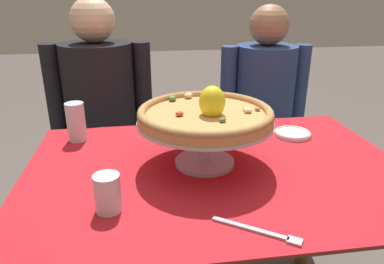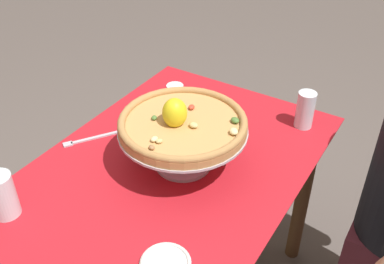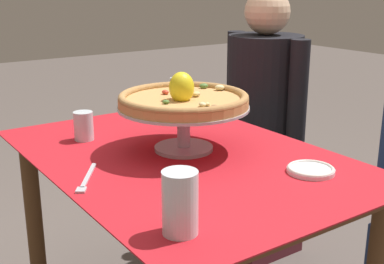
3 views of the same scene
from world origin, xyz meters
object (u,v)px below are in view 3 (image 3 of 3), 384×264
pizza (184,99)px  water_glass_front_right (180,207)px  water_glass_front_left (84,128)px  side_plate (311,170)px  dinner_fork (87,179)px  diner_left (262,133)px  pizza_stand (184,118)px  water_glass_back_left (178,97)px

pizza → water_glass_front_right: size_ratio=2.88×
pizza → water_glass_front_left: bearing=-142.4°
side_plate → dinner_fork: (-0.30, -0.54, -0.01)m
side_plate → diner_left: 0.91m
pizza → diner_left: diner_left is taller
pizza_stand → water_glass_front_left: pizza_stand is taller
pizza_stand → pizza: (0.00, -0.00, 0.06)m
side_plate → diner_left: (-0.74, 0.50, -0.16)m
water_glass_back_left → dinner_fork: 0.78m
diner_left → water_glass_back_left: bearing=-95.6°
pizza_stand → diner_left: bearing=118.9°
pizza_stand → dinner_fork: size_ratio=2.26×
water_glass_front_left → side_plate: 0.76m
pizza_stand → side_plate: size_ratio=3.07×
water_glass_front_right → side_plate: 0.50m
dinner_fork → diner_left: size_ratio=0.15×
pizza → water_glass_back_left: 0.50m
pizza_stand → water_glass_back_left: 0.49m
water_glass_front_left → water_glass_front_right: bearing=-7.6°
side_plate → pizza: bearing=-153.5°
pizza_stand → dinner_fork: 0.37m
pizza_stand → pizza: pizza is taller
pizza → water_glass_back_left: (-0.42, 0.25, -0.11)m
water_glass_front_right → water_glass_back_left: 1.04m
pizza_stand → water_glass_front_right: bearing=-34.5°
dinner_fork → diner_left: bearing=113.0°
water_glass_back_left → water_glass_front_right: bearing=-33.0°
water_glass_front_left → water_glass_back_left: 0.49m
dinner_fork → pizza_stand: bearing=100.1°
pizza → side_plate: 0.44m
side_plate → diner_left: size_ratio=0.11×
water_glass_front_right → dinner_fork: bearing=-173.7°
water_glass_front_left → pizza: bearing=37.6°
pizza → diner_left: size_ratio=0.33×
dinner_fork → diner_left: 1.14m
water_glass_front_left → water_glass_back_left: (-0.14, 0.47, 0.02)m
dinner_fork → water_glass_back_left: bearing=128.3°
pizza_stand → water_glass_back_left: (-0.42, 0.25, -0.04)m
water_glass_front_left → water_glass_front_right: size_ratio=0.69×
pizza → dinner_fork: pizza is taller
water_glass_back_left → pizza_stand: bearing=-31.2°
water_glass_front_left → side_plate: water_glass_front_left is taller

